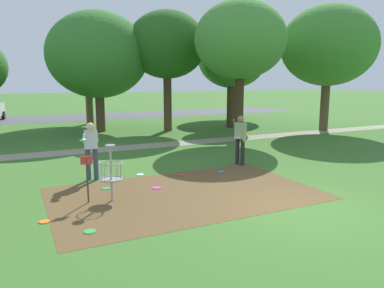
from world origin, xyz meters
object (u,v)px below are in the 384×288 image
frisbee_by_tee (182,175)px  player_throwing (91,147)px  disc_golf_basket (108,171)px  tree_near_left (87,56)px  frisbee_scattered_a (106,189)px  frisbee_scattered_b (157,188)px  tree_mid_left (167,45)px  tree_mid_right (231,64)px  frisbee_mid_grass (140,175)px  tree_near_right (240,40)px  tree_mid_center (232,59)px  frisbee_far_right (221,172)px  frisbee_near_basket (90,232)px  tree_far_left (98,55)px  tree_far_center (328,46)px  player_foreground_watching (240,137)px  frisbee_far_left (44,222)px

frisbee_by_tee → player_throwing: bearing=165.4°
disc_golf_basket → tree_near_left: bearing=80.9°
frisbee_scattered_a → frisbee_scattered_b: same height
disc_golf_basket → tree_mid_left: tree_mid_left is taller
tree_mid_right → frisbee_mid_grass: bearing=-134.9°
tree_near_right → frisbee_scattered_b: bearing=-137.1°
frisbee_by_tee → tree_mid_center: tree_mid_center is taller
frisbee_mid_grass → frisbee_far_right: bearing=-17.3°
frisbee_near_basket → tree_far_left: 15.03m
frisbee_by_tee → tree_mid_center: bearing=52.9°
frisbee_mid_grass → tree_far_center: 14.48m
frisbee_mid_grass → frisbee_scattered_a: (-1.30, -1.03, 0.00)m
player_throwing → frisbee_near_basket: 4.00m
player_foreground_watching → tree_mid_right: bearing=60.2°
player_foreground_watching → tree_mid_center: bearing=59.1°
disc_golf_basket → tree_far_center: bearing=26.5°
frisbee_far_left → player_throwing: bearing=61.7°
player_throwing → tree_mid_left: 11.43m
frisbee_far_right → tree_mid_right: 11.85m
frisbee_mid_grass → frisbee_near_basket: bearing=-120.9°
frisbee_by_tee → tree_far_left: bearing=90.6°
frisbee_mid_grass → frisbee_far_left: 4.11m
disc_golf_basket → tree_mid_left: bearing=61.3°
frisbee_by_tee → frisbee_far_left: 4.67m
player_foreground_watching → frisbee_mid_grass: bearing=177.3°
frisbee_scattered_a → frisbee_near_basket: bearing=-109.1°
frisbee_mid_grass → tree_mid_center: size_ratio=0.04×
frisbee_by_tee → frisbee_far_right: size_ratio=1.05×
frisbee_by_tee → frisbee_scattered_b: (-1.17, -0.93, 0.00)m
frisbee_near_basket → tree_far_center: size_ratio=0.03×
frisbee_near_basket → tree_near_left: (3.40, 18.01, 4.41)m
frisbee_mid_grass → frisbee_scattered_a: 1.66m
tree_mid_left → tree_mid_right: size_ratio=1.27×
frisbee_near_basket → frisbee_far_left: same height
tree_near_right → tree_far_center: 6.13m
tree_mid_right → tree_far_center: 5.55m
tree_near_right → player_throwing: bearing=-150.5°
frisbee_near_basket → frisbee_far_left: (-0.75, 0.93, 0.00)m
tree_mid_right → tree_mid_left: bearing=175.0°
frisbee_mid_grass → frisbee_scattered_b: size_ratio=0.93×
tree_near_right → frisbee_mid_grass: bearing=-145.0°
player_foreground_watching → frisbee_by_tee: player_foreground_watching is taller
tree_near_left → tree_far_center: size_ratio=0.91×
frisbee_near_basket → frisbee_far_right: bearing=32.3°
player_throwing → tree_near_right: size_ratio=0.26×
tree_mid_center → player_foreground_watching: bearing=-120.9°
frisbee_mid_grass → frisbee_far_left: same height
frisbee_scattered_a → tree_far_center: (14.02, 6.05, 4.78)m
frisbee_scattered_b → tree_far_left: bearing=84.9°
frisbee_near_basket → tree_near_left: bearing=79.3°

